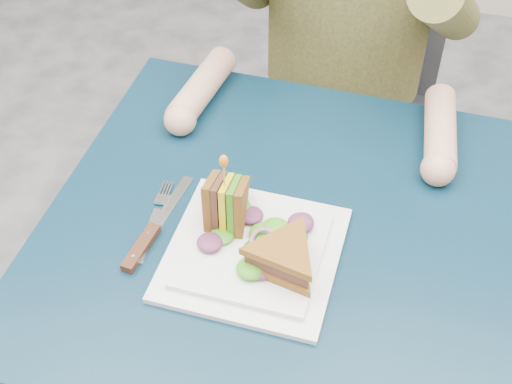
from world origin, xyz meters
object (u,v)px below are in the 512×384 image
(chair, at_px, (347,81))
(sandwich_upright, at_px, (226,204))
(sandwich_flat, at_px, (284,257))
(knife, at_px, (147,239))
(table, at_px, (277,257))
(plate, at_px, (253,252))
(fork, at_px, (153,222))

(chair, relative_size, sandwich_upright, 6.54)
(sandwich_flat, distance_m, knife, 0.23)
(chair, height_order, sandwich_flat, chair)
(table, height_order, plate, plate)
(plate, bearing_deg, sandwich_upright, 142.11)
(knife, bearing_deg, table, 25.37)
(chair, distance_m, sandwich_upright, 0.74)
(chair, height_order, fork, chair)
(sandwich_flat, bearing_deg, chair, 92.55)
(plate, xyz_separation_m, knife, (-0.17, -0.02, -0.00))
(table, distance_m, sandwich_upright, 0.16)
(chair, bearing_deg, plate, -91.65)
(table, bearing_deg, plate, -106.40)
(table, relative_size, sandwich_upright, 5.27)
(plate, xyz_separation_m, fork, (-0.17, 0.02, -0.01))
(chair, relative_size, fork, 5.18)
(plate, bearing_deg, fork, 173.50)
(plate, bearing_deg, table, 73.60)
(plate, relative_size, fork, 1.45)
(knife, bearing_deg, plate, 6.11)
(table, xyz_separation_m, fork, (-0.20, -0.05, 0.08))
(sandwich_flat, height_order, knife, sandwich_flat)
(table, relative_size, plate, 2.88)
(table, distance_m, plate, 0.12)
(table, bearing_deg, knife, -154.63)
(plate, distance_m, fork, 0.18)
(table, xyz_separation_m, sandwich_flat, (0.03, -0.10, 0.12))
(fork, bearing_deg, sandwich_upright, 12.21)
(sandwich_flat, relative_size, fork, 0.87)
(table, bearing_deg, sandwich_flat, -70.78)
(table, height_order, chair, chair)
(chair, height_order, sandwich_upright, chair)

